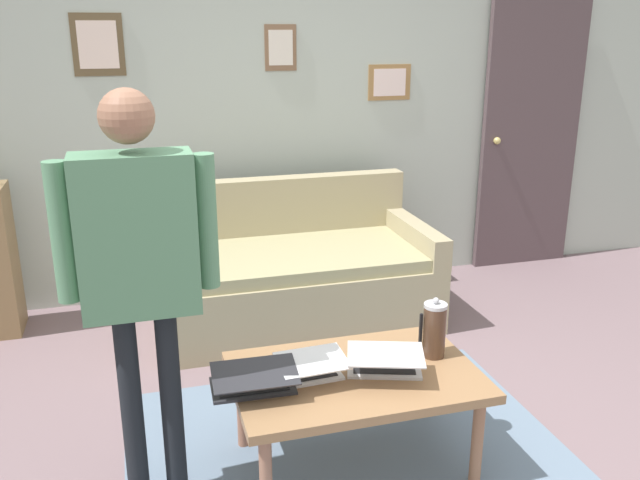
% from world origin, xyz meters
% --- Properties ---
extents(ground_plane, '(7.68, 7.68, 0.00)m').
position_xyz_m(ground_plane, '(0.00, 0.00, 0.00)').
color(ground_plane, slate).
extents(area_rug, '(1.96, 1.91, 0.01)m').
position_xyz_m(area_rug, '(0.11, 0.16, 0.00)').
color(area_rug, slate).
rests_on(area_rug, ground_plane).
extents(back_wall, '(7.04, 0.11, 2.70)m').
position_xyz_m(back_wall, '(0.00, -2.20, 1.35)').
color(back_wall, '#ABB6AC').
rests_on(back_wall, ground_plane).
extents(interior_door, '(0.82, 0.09, 2.05)m').
position_xyz_m(interior_door, '(-2.06, -2.11, 1.02)').
color(interior_door, '#4F3F43').
rests_on(interior_door, ground_plane).
extents(couch, '(1.76, 0.93, 0.88)m').
position_xyz_m(couch, '(-0.00, -1.53, 0.30)').
color(couch, tan).
rests_on(couch, ground_plane).
extents(coffee_table, '(1.04, 0.68, 0.45)m').
position_xyz_m(coffee_table, '(0.11, 0.06, 0.40)').
color(coffee_table, '#966D48').
rests_on(coffee_table, ground_plane).
extents(laptop_left, '(0.30, 0.30, 0.12)m').
position_xyz_m(laptop_left, '(0.31, 0.05, 0.49)').
color(laptop_left, silver).
rests_on(laptop_left, coffee_table).
extents(laptop_center, '(0.40, 0.40, 0.12)m').
position_xyz_m(laptop_center, '(-0.01, 0.08, 0.50)').
color(laptop_center, silver).
rests_on(laptop_center, coffee_table).
extents(laptop_right, '(0.35, 0.29, 0.13)m').
position_xyz_m(laptop_right, '(0.55, 0.09, 0.49)').
color(laptop_right, '#28282D').
rests_on(laptop_right, coffee_table).
extents(french_press, '(0.12, 0.10, 0.28)m').
position_xyz_m(french_press, '(-0.27, 0.01, 0.58)').
color(french_press, '#4C3323').
rests_on(french_press, coffee_table).
extents(person_standing, '(0.58, 0.19, 1.66)m').
position_xyz_m(person_standing, '(0.95, 0.06, 1.06)').
color(person_standing, black).
rests_on(person_standing, ground_plane).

